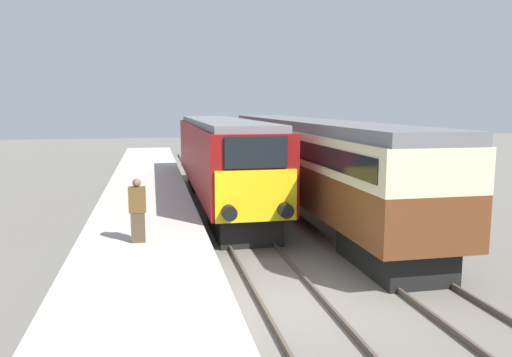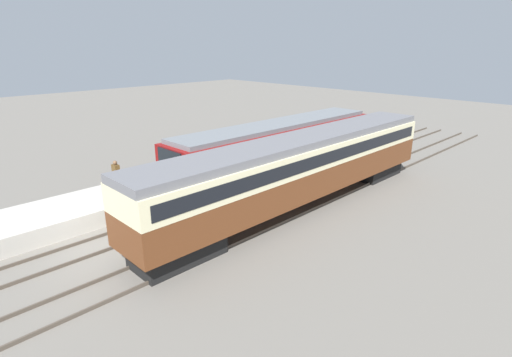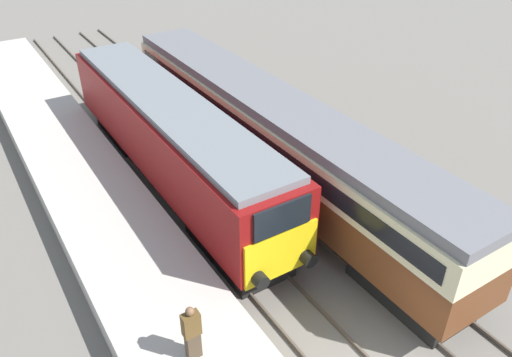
{
  "view_description": "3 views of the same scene",
  "coord_description": "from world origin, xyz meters",
  "views": [
    {
      "loc": [
        -2.98,
        -10.36,
        4.45
      ],
      "look_at": [
        0.0,
        3.97,
        2.3
      ],
      "focal_mm": 35.0,
      "sensor_mm": 36.0,
      "label": 1
    },
    {
      "loc": [
        15.72,
        -5.88,
        8.28
      ],
      "look_at": [
        1.7,
        7.97,
        1.6
      ],
      "focal_mm": 28.0,
      "sensor_mm": 36.0,
      "label": 2
    },
    {
      "loc": [
        -6.47,
        -4.9,
        11.37
      ],
      "look_at": [
        1.7,
        7.97,
        1.6
      ],
      "focal_mm": 35.0,
      "sensor_mm": 36.0,
      "label": 3
    }
  ],
  "objects": [
    {
      "name": "rails_near_track",
      "position": [
        0.0,
        5.0,
        0.07
      ],
      "size": [
        1.51,
        60.0,
        0.14
      ],
      "color": "#4C4238",
      "rests_on": "ground_plane"
    },
    {
      "name": "person_on_platform",
      "position": [
        -3.42,
        2.8,
        1.72
      ],
      "size": [
        0.44,
        0.26,
        1.69
      ],
      "color": "#473828",
      "rests_on": "platform_left"
    },
    {
      "name": "platform_left",
      "position": [
        -3.3,
        8.0,
        0.44
      ],
      "size": [
        3.5,
        50.0,
        0.88
      ],
      "color": "#B7B2A8",
      "rests_on": "ground_plane"
    },
    {
      "name": "passenger_carriage",
      "position": [
        3.4,
        9.58,
        2.36
      ],
      "size": [
        2.75,
        19.77,
        3.86
      ],
      "color": "black",
      "rests_on": "ground_plane"
    },
    {
      "name": "locomotive",
      "position": [
        0.0,
        11.55,
        2.17
      ],
      "size": [
        2.7,
        15.68,
        3.84
      ],
      "color": "black",
      "rests_on": "ground_plane"
    },
    {
      "name": "rails_far_track",
      "position": [
        3.4,
        5.0,
        0.07
      ],
      "size": [
        1.5,
        60.0,
        0.14
      ],
      "color": "#4C4238",
      "rests_on": "ground_plane"
    }
  ]
}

